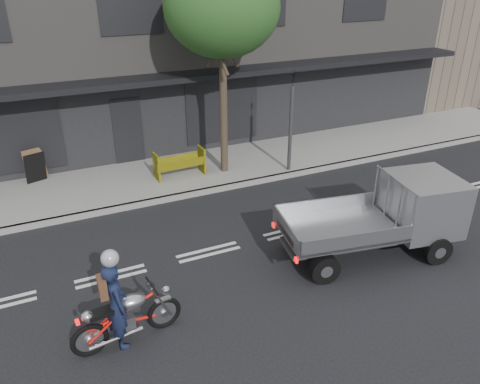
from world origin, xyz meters
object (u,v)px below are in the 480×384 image
at_px(rider, 117,305).
at_px(construction_barrier, 182,165).
at_px(motorcycle, 127,316).
at_px(street_tree, 222,8).
at_px(sandwich_board, 35,168).
at_px(flatbed_ute, 407,208).
at_px(traffic_light_pole, 291,127).

distance_m(rider, construction_barrier, 7.12).
xyz_separation_m(motorcycle, construction_barrier, (3.14, 6.31, 0.04)).
distance_m(street_tree, sandwich_board, 7.58).
bearing_deg(sandwich_board, flatbed_ute, -61.91).
bearing_deg(street_tree, rider, -126.96).
height_order(traffic_light_pole, motorcycle, traffic_light_pole).
distance_m(flatbed_ute, construction_barrier, 7.09).
distance_m(street_tree, traffic_light_pole, 4.23).
distance_m(traffic_light_pole, construction_barrier, 3.74).
bearing_deg(street_tree, traffic_light_pole, -23.03).
distance_m(traffic_light_pole, sandwich_board, 8.23).
relative_size(traffic_light_pole, rider, 1.98).
xyz_separation_m(street_tree, flatbed_ute, (2.29, -6.03, -4.14)).
height_order(flatbed_ute, sandwich_board, flatbed_ute).
xyz_separation_m(flatbed_ute, construction_barrier, (-3.79, 5.97, -0.52)).
height_order(traffic_light_pole, construction_barrier, traffic_light_pole).
bearing_deg(rider, street_tree, -42.86).
distance_m(street_tree, construction_barrier, 4.90).
height_order(traffic_light_pole, rider, traffic_light_pole).
distance_m(street_tree, rider, 9.10).
bearing_deg(construction_barrier, flatbed_ute, -57.59).
bearing_deg(sandwich_board, motorcycle, -100.36).
distance_m(rider, sandwich_board, 8.02).
bearing_deg(sandwich_board, construction_barrier, -39.58).
bearing_deg(traffic_light_pole, flatbed_ute, -86.82).
distance_m(motorcycle, flatbed_ute, 6.96).
relative_size(street_tree, sandwich_board, 6.73).
height_order(rider, construction_barrier, rider).
bearing_deg(rider, construction_barrier, -33.44).
height_order(street_tree, traffic_light_pole, street_tree).
relative_size(street_tree, motorcycle, 3.14).
xyz_separation_m(rider, sandwich_board, (-1.00, 7.95, -0.23)).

